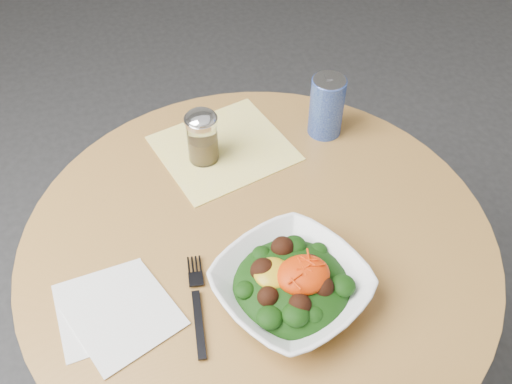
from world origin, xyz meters
TOP-DOWN VIEW (x-y plane):
  - table at (0.00, 0.00)m, footprint 0.90×0.90m
  - cloth_napkin at (0.01, 0.26)m, footprint 0.31×0.30m
  - paper_napkins at (-0.28, -0.08)m, footprint 0.21×0.21m
  - salad_bowl at (0.01, -0.14)m, footprint 0.32×0.32m
  - fork at (-0.15, -0.10)m, footprint 0.06×0.20m
  - spice_shaker at (-0.04, 0.24)m, footprint 0.07×0.07m
  - beverage_can at (0.24, 0.24)m, footprint 0.07×0.07m

SIDE VIEW (x-z plane):
  - table at x=0.00m, z-range 0.18..0.93m
  - cloth_napkin at x=0.01m, z-range 0.75..0.75m
  - paper_napkins at x=-0.28m, z-range 0.75..0.75m
  - fork at x=-0.15m, z-range 0.75..0.76m
  - salad_bowl at x=0.01m, z-range 0.74..0.83m
  - spice_shaker at x=-0.04m, z-range 0.75..0.87m
  - beverage_can at x=0.24m, z-range 0.75..0.89m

